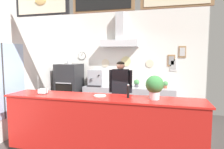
# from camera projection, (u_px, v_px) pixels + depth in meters

# --- Properties ---
(ground_plane) EXTENTS (5.70, 5.70, 0.00)m
(ground_plane) POSITION_uv_depth(u_px,v_px,m) (106.00, 148.00, 3.73)
(ground_plane) COLOR #3F3A38
(back_wall_assembly) EXTENTS (4.42, 2.64, 3.10)m
(back_wall_assembly) POSITION_uv_depth(u_px,v_px,m) (127.00, 60.00, 5.71)
(back_wall_assembly) COLOR #9E9E99
(back_wall_assembly) RESTS_ON ground_plane
(left_wall_with_window) EXTENTS (0.15, 4.75, 3.10)m
(left_wall_with_window) POSITION_uv_depth(u_px,v_px,m) (7.00, 67.00, 4.13)
(left_wall_with_window) COLOR silver
(left_wall_with_window) RESTS_ON ground_plane
(service_counter) EXTENTS (3.46, 0.62, 1.08)m
(service_counter) POSITION_uv_depth(u_px,v_px,m) (101.00, 127.00, 3.39)
(service_counter) COLOR red
(service_counter) RESTS_ON ground_plane
(back_prep_counter) EXTENTS (2.58, 0.61, 0.90)m
(back_prep_counter) POSITION_uv_depth(u_px,v_px,m) (128.00, 102.00, 5.56)
(back_prep_counter) COLOR #A3A5AD
(back_prep_counter) RESTS_ON ground_plane
(pizza_oven) EXTENTS (0.66, 0.73, 1.64)m
(pizza_oven) POSITION_uv_depth(u_px,v_px,m) (70.00, 90.00, 5.77)
(pizza_oven) COLOR #232326
(pizza_oven) RESTS_ON ground_plane
(shop_worker) EXTENTS (0.52, 0.24, 1.66)m
(shop_worker) POSITION_uv_depth(u_px,v_px,m) (120.00, 95.00, 4.34)
(shop_worker) COLOR #232328
(shop_worker) RESTS_ON ground_plane
(espresso_machine) EXTENTS (0.44, 0.46, 0.48)m
(espresso_machine) POSITION_uv_depth(u_px,v_px,m) (97.00, 78.00, 5.71)
(espresso_machine) COLOR #A3A5AD
(espresso_machine) RESTS_ON back_prep_counter
(potted_rosemary) EXTENTS (0.17, 0.17, 0.22)m
(potted_rosemary) POSITION_uv_depth(u_px,v_px,m) (137.00, 83.00, 5.47)
(potted_rosemary) COLOR #4C4C51
(potted_rosemary) RESTS_ON back_prep_counter
(potted_basil) EXTENTS (0.15, 0.15, 0.19)m
(potted_basil) POSITION_uv_depth(u_px,v_px,m) (165.00, 84.00, 5.29)
(potted_basil) COLOR #9E563D
(potted_basil) RESTS_ON back_prep_counter
(pepper_grinder) EXTENTS (0.04, 0.04, 0.24)m
(pepper_grinder) POSITION_uv_depth(u_px,v_px,m) (128.00, 91.00, 3.24)
(pepper_grinder) COLOR black
(pepper_grinder) RESTS_ON service_counter
(condiment_plate) EXTENTS (0.22, 0.22, 0.01)m
(condiment_plate) POSITION_uv_depth(u_px,v_px,m) (100.00, 96.00, 3.40)
(condiment_plate) COLOR white
(condiment_plate) RESTS_ON service_counter
(napkin_holder) EXTENTS (0.16, 0.15, 0.10)m
(napkin_holder) POSITION_uv_depth(u_px,v_px,m) (43.00, 91.00, 3.61)
(napkin_holder) COLOR #262628
(napkin_holder) RESTS_ON service_counter
(basil_vase) EXTENTS (0.29, 0.29, 0.39)m
(basil_vase) POSITION_uv_depth(u_px,v_px,m) (155.00, 86.00, 3.12)
(basil_vase) COLOR silver
(basil_vase) RESTS_ON service_counter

